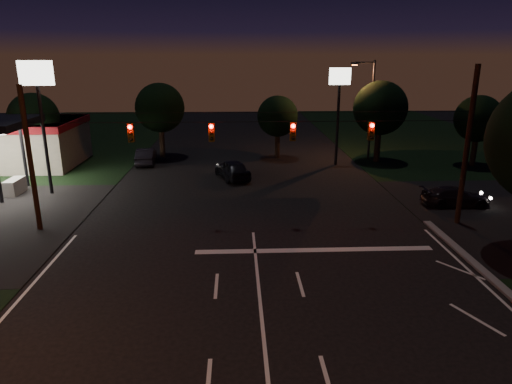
{
  "coord_description": "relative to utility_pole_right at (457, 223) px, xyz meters",
  "views": [
    {
      "loc": [
        -0.86,
        -9.53,
        9.46
      ],
      "look_at": [
        0.06,
        11.85,
        3.0
      ],
      "focal_mm": 32.0,
      "sensor_mm": 36.0,
      "label": 1
    }
  ],
  "objects": [
    {
      "name": "stop_bar",
      "position": [
        -9.0,
        -3.5,
        0.01
      ],
      "size": [
        12.0,
        0.5,
        0.01
      ],
      "primitive_type": "cube",
      "color": "silver",
      "rests_on": "ground"
    },
    {
      "name": "utility_pole_right",
      "position": [
        0.0,
        0.0,
        0.0
      ],
      "size": [
        0.3,
        0.3,
        9.0
      ],
      "primitive_type": "cylinder",
      "color": "black",
      "rests_on": "ground"
    },
    {
      "name": "utility_pole_left",
      "position": [
        -24.0,
        0.0,
        0.0
      ],
      "size": [
        0.28,
        0.28,
        8.0
      ],
      "primitive_type": "cylinder",
      "color": "black",
      "rests_on": "ground"
    },
    {
      "name": "signal_span",
      "position": [
        -12.0,
        -0.04,
        5.5
      ],
      "size": [
        24.0,
        0.4,
        1.56
      ],
      "color": "black",
      "rests_on": "ground"
    },
    {
      "name": "pole_sign_left_near",
      "position": [
        -26.0,
        7.0,
        6.98
      ],
      "size": [
        2.2,
        0.3,
        9.1
      ],
      "color": "black",
      "rests_on": "ground"
    },
    {
      "name": "pole_sign_right",
      "position": [
        -4.0,
        15.0,
        6.24
      ],
      "size": [
        1.8,
        0.3,
        8.4
      ],
      "color": "black",
      "rests_on": "ground"
    },
    {
      "name": "street_light_right_far",
      "position": [
        -0.76,
        17.0,
        5.24
      ],
      "size": [
        2.2,
        0.35,
        9.0
      ],
      "color": "black",
      "rests_on": "ground"
    },
    {
      "name": "tree_far_a",
      "position": [
        -29.98,
        15.12,
        4.26
      ],
      "size": [
        4.2,
        4.2,
        6.42
      ],
      "color": "black",
      "rests_on": "ground"
    },
    {
      "name": "tree_far_b",
      "position": [
        -19.98,
        19.13,
        4.61
      ],
      "size": [
        4.6,
        4.6,
        6.98
      ],
      "color": "black",
      "rests_on": "ground"
    },
    {
      "name": "tree_far_c",
      "position": [
        -8.98,
        18.1,
        3.9
      ],
      "size": [
        3.8,
        3.8,
        5.86
      ],
      "color": "black",
      "rests_on": "ground"
    },
    {
      "name": "tree_far_d",
      "position": [
        0.02,
        16.13,
        4.83
      ],
      "size": [
        4.8,
        4.8,
        7.3
      ],
      "color": "black",
      "rests_on": "ground"
    },
    {
      "name": "tree_far_e",
      "position": [
        8.02,
        14.11,
        4.11
      ],
      "size": [
        4.0,
        4.0,
        6.18
      ],
      "color": "black",
      "rests_on": "ground"
    },
    {
      "name": "car_oncoming_a",
      "position": [
        -13.22,
        10.54,
        0.77
      ],
      "size": [
        3.24,
        4.89,
        1.55
      ],
      "primitive_type": "imported",
      "rotation": [
        0.0,
        0.0,
        3.48
      ],
      "color": "black",
      "rests_on": "ground"
    },
    {
      "name": "car_oncoming_b",
      "position": [
        -21.0,
        16.0,
        0.72
      ],
      "size": [
        1.84,
        4.45,
        1.43
      ],
      "primitive_type": "imported",
      "rotation": [
        0.0,
        0.0,
        3.22
      ],
      "color": "black",
      "rests_on": "ground"
    },
    {
      "name": "car_cross",
      "position": [
        1.29,
        3.09,
        0.63
      ],
      "size": [
        4.36,
        1.87,
        1.25
      ],
      "primitive_type": "imported",
      "rotation": [
        0.0,
        0.0,
        1.54
      ],
      "color": "black",
      "rests_on": "ground"
    }
  ]
}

